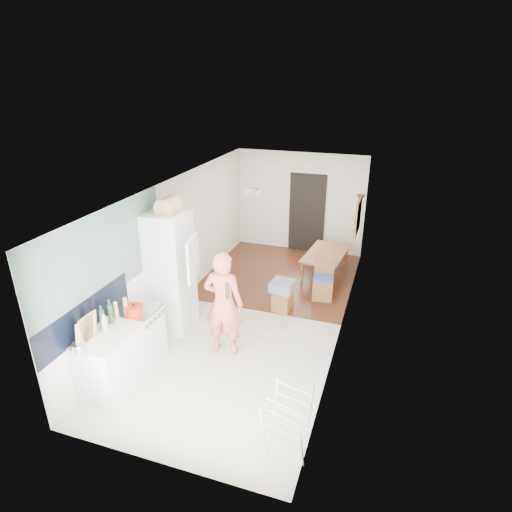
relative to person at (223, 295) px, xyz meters
The scene contains 32 objects.
room_shell 1.21m from the person, 84.48° to the left, with size 3.20×7.00×2.50m, color white, non-canonical shape.
floor 1.59m from the person, 84.48° to the left, with size 3.20×7.00×0.01m, color beige.
wood_floor_overlay 3.21m from the person, 87.83° to the left, with size 3.20×3.30×0.01m, color #5B2617.
sage_wall_panel 1.87m from the person, 151.19° to the right, with size 0.02×3.00×1.30m, color slate.
tile_splashback 2.01m from the person, 137.20° to the right, with size 0.02×1.90×0.50m, color black.
doorway_recess 4.68m from the person, 86.14° to the left, with size 0.90×0.04×2.00m, color black.
base_cabinet 1.91m from the person, 131.04° to the right, with size 0.60×0.90×0.86m, color silver.
worktop 1.81m from the person, 131.04° to the right, with size 0.62×0.92×0.06m, color beige.
range_cooker 1.46m from the person, 152.71° to the right, with size 0.60×0.60×0.88m, color silver.
cooker_top 1.34m from the person, 152.71° to the right, with size 0.60×0.60×0.04m, color #B3B3B5.
fridge_housing 1.23m from the person, 160.51° to the left, with size 0.66×0.66×2.15m, color silver.
fridge_door 0.75m from the person, 168.72° to the left, with size 0.56×0.04×0.70m, color silver.
fridge_interior 1.07m from the person, 154.19° to the left, with size 0.02×0.52×0.66m, color white.
pinboard 3.56m from the person, 61.24° to the left, with size 0.03×0.90×0.70m, color tan.
pinboard_frame 3.55m from the person, 61.46° to the left, with size 0.01×0.94×0.74m, color olive.
wall_sconce 4.15m from the person, 66.12° to the left, with size 0.18×0.18×0.16m, color maroon.
person is the anchor object (origin of this frame).
dining_table 3.71m from the person, 72.89° to the left, with size 1.23×0.69×0.43m, color olive.
dining_chair 2.64m from the person, 62.21° to the left, with size 0.40×0.40×0.94m, color olive, non-canonical shape.
stool 1.85m from the person, 70.38° to the left, with size 0.33×0.33×0.44m, color olive, non-canonical shape.
grey_drape 1.73m from the person, 70.48° to the left, with size 0.42×0.42×0.19m, color gray.
drying_rack 2.34m from the person, 48.64° to the right, with size 0.46×0.41×0.90m, color silver, non-canonical shape.
bread_bin 1.68m from the person, 159.39° to the left, with size 0.36×0.34×0.19m, color tan, non-canonical shape.
red_casserole 1.36m from the person, 144.83° to the right, with size 0.26×0.26×0.15m, color red.
steel_pan 2.19m from the person, 126.52° to the right, with size 0.18×0.18×0.09m, color #B3B3B5.
held_bottle 0.23m from the person, 47.35° to the right, with size 0.06×0.06×0.26m, color #1F4323.
bottle_a 1.69m from the person, 140.23° to the right, with size 0.07×0.07×0.30m, color #1F4323.
bottle_b 1.81m from the person, 135.95° to the right, with size 0.07×0.07×0.30m, color #1F4323.
bottle_c 1.79m from the person, 135.24° to the right, with size 0.08×0.08×0.20m, color silver.
pepper_mill_front 1.61m from the person, 143.53° to the right, with size 0.06×0.06×0.22m, color tan.
pepper_mill_back 1.47m from the person, 145.54° to the right, with size 0.07×0.07×0.24m, color tan.
chopping_boards 2.06m from the person, 128.78° to the right, with size 0.04×0.31×0.42m, color tan, non-canonical shape.
Camera 1 is at (2.25, -6.61, 4.26)m, focal length 30.00 mm.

